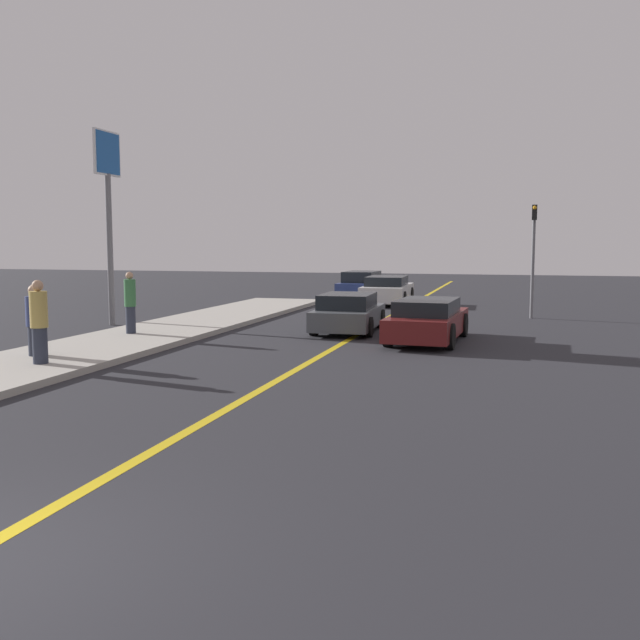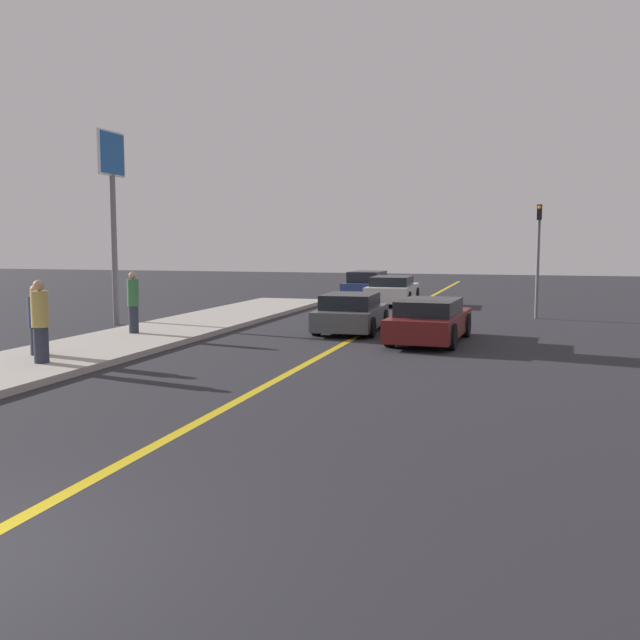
# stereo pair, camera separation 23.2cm
# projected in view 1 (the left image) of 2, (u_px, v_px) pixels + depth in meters

# --- Properties ---
(road_center_line) EXTENTS (0.20, 60.00, 0.01)m
(road_center_line) POSITION_uv_depth(u_px,v_px,m) (369.00, 328.00, 23.22)
(road_center_line) COLOR gold
(road_center_line) RESTS_ON ground_plane
(sidewalk_left) EXTENTS (3.31, 27.43, 0.15)m
(sidewalk_left) POSITION_uv_depth(u_px,v_px,m) (143.00, 337.00, 20.65)
(sidewalk_left) COLOR #ADA89E
(sidewalk_left) RESTS_ON ground_plane
(car_near_right_lane) EXTENTS (2.03, 4.57, 1.22)m
(car_near_right_lane) POSITION_uv_depth(u_px,v_px,m) (428.00, 320.00, 20.06)
(car_near_right_lane) COLOR maroon
(car_near_right_lane) RESTS_ON ground_plane
(car_ahead_center) EXTENTS (2.01, 4.03, 1.21)m
(car_ahead_center) POSITION_uv_depth(u_px,v_px,m) (348.00, 313.00, 22.35)
(car_ahead_center) COLOR #4C5156
(car_ahead_center) RESTS_ON ground_plane
(car_far_distant) EXTENTS (2.14, 4.78, 1.28)m
(car_far_distant) POSITION_uv_depth(u_px,v_px,m) (387.00, 290.00, 32.45)
(car_far_distant) COLOR silver
(car_far_distant) RESTS_ON ground_plane
(car_parked_left_lot) EXTENTS (1.93, 4.38, 1.36)m
(car_parked_left_lot) POSITION_uv_depth(u_px,v_px,m) (362.00, 285.00, 36.00)
(car_parked_left_lot) COLOR navy
(car_parked_left_lot) RESTS_ON ground_plane
(pedestrian_near_curb) EXTENTS (0.38, 0.38, 1.83)m
(pedestrian_near_curb) POSITION_uv_depth(u_px,v_px,m) (39.00, 322.00, 15.49)
(pedestrian_near_curb) COLOR #282D3D
(pedestrian_near_curb) RESTS_ON sidewalk_left
(pedestrian_mid_group) EXTENTS (0.43, 0.43, 1.67)m
(pedestrian_mid_group) POSITION_uv_depth(u_px,v_px,m) (35.00, 321.00, 16.62)
(pedestrian_mid_group) COLOR #282D3D
(pedestrian_mid_group) RESTS_ON sidewalk_left
(pedestrian_far_standing) EXTENTS (0.33, 0.33, 1.79)m
(pedestrian_far_standing) POSITION_uv_depth(u_px,v_px,m) (130.00, 302.00, 20.70)
(pedestrian_far_standing) COLOR #282D3D
(pedestrian_far_standing) RESTS_ON sidewalk_left
(traffic_light) EXTENTS (0.18, 0.40, 4.16)m
(traffic_light) POSITION_uv_depth(u_px,v_px,m) (533.00, 249.00, 26.07)
(traffic_light) COLOR slate
(traffic_light) RESTS_ON ground_plane
(roadside_sign) EXTENTS (0.20, 1.49, 6.48)m
(roadside_sign) POSITION_uv_depth(u_px,v_px,m) (108.00, 186.00, 23.71)
(roadside_sign) COLOR slate
(roadside_sign) RESTS_ON ground_plane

